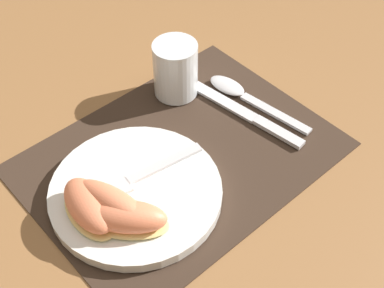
# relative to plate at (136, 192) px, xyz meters

# --- Properties ---
(ground_plane) EXTENTS (3.00, 3.00, 0.00)m
(ground_plane) POSITION_rel_plate_xyz_m (0.09, 0.02, -0.01)
(ground_plane) COLOR olive
(placemat) EXTENTS (0.43, 0.32, 0.00)m
(placemat) POSITION_rel_plate_xyz_m (0.09, 0.02, -0.01)
(placemat) COLOR #38281E
(placemat) RESTS_ON ground_plane
(plate) EXTENTS (0.23, 0.23, 0.02)m
(plate) POSITION_rel_plate_xyz_m (0.00, 0.00, 0.00)
(plate) COLOR white
(plate) RESTS_ON placemat
(juice_glass) EXTENTS (0.07, 0.07, 0.09)m
(juice_glass) POSITION_rel_plate_xyz_m (0.18, 0.12, 0.03)
(juice_glass) COLOR silver
(juice_glass) RESTS_ON placemat
(knife) EXTENTS (0.05, 0.21, 0.01)m
(knife) POSITION_rel_plate_xyz_m (0.22, 0.01, -0.01)
(knife) COLOR silver
(knife) RESTS_ON placemat
(spoon) EXTENTS (0.05, 0.19, 0.01)m
(spoon) POSITION_rel_plate_xyz_m (0.25, 0.05, -0.00)
(spoon) COLOR silver
(spoon) RESTS_ON placemat
(fork) EXTENTS (0.19, 0.05, 0.00)m
(fork) POSITION_rel_plate_xyz_m (0.01, 0.01, 0.01)
(fork) COLOR silver
(fork) RESTS_ON plate
(citrus_wedge_0) EXTENTS (0.06, 0.10, 0.04)m
(citrus_wedge_0) POSITION_rel_plate_xyz_m (-0.07, 0.01, 0.02)
(citrus_wedge_0) COLOR #F4DB84
(citrus_wedge_0) RESTS_ON plate
(citrus_wedge_1) EXTENTS (0.07, 0.13, 0.04)m
(citrus_wedge_1) POSITION_rel_plate_xyz_m (-0.04, -0.01, 0.03)
(citrus_wedge_1) COLOR #F4DB84
(citrus_wedge_1) RESTS_ON plate
(citrus_wedge_2) EXTENTS (0.11, 0.11, 0.04)m
(citrus_wedge_2) POSITION_rel_plate_xyz_m (-0.04, -0.04, 0.02)
(citrus_wedge_2) COLOR #F4DB84
(citrus_wedge_2) RESTS_ON plate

